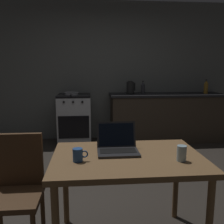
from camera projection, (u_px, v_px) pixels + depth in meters
ground_plane at (118, 195)px, 2.82m from camera, size 12.00×12.00×0.00m
back_wall at (120, 72)px, 5.01m from camera, size 6.40×0.10×2.66m
kitchen_counter at (165, 117)px, 4.90m from camera, size 2.16×0.64×0.92m
stove_oven at (75, 119)px, 4.74m from camera, size 0.60×0.62×0.92m
dining_table at (128, 166)px, 1.93m from camera, size 1.14×0.78×0.74m
chair at (16, 185)px, 1.92m from camera, size 0.40×0.40×0.90m
laptop at (118, 146)px, 2.00m from camera, size 0.32×0.29×0.22m
electric_kettle at (130, 88)px, 4.74m from camera, size 0.17×0.15×0.24m
bottle at (206, 87)px, 4.81m from camera, size 0.08×0.08×0.27m
frying_pan at (71, 93)px, 4.63m from camera, size 0.27×0.44×0.05m
coffee_mug at (78, 155)px, 1.79m from camera, size 0.11×0.07×0.09m
drinking_glass at (182, 153)px, 1.80m from camera, size 0.07×0.07×0.11m
bottle_b at (143, 87)px, 4.84m from camera, size 0.07×0.07×0.24m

